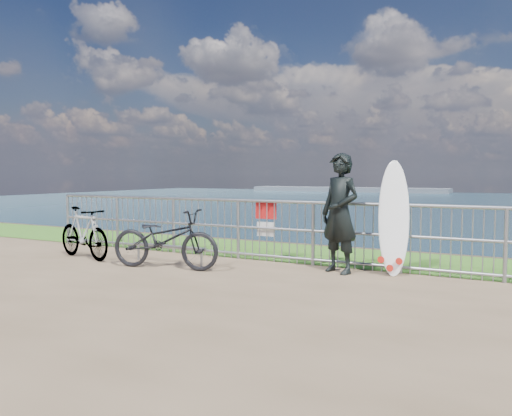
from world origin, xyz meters
The scene contains 8 objects.
grass_strip centered at (0.00, 2.70, 0.01)m, with size 120.00×120.00×0.00m, color #336E1E.
seascape centered at (-43.75, 147.49, -4.03)m, with size 260.00×260.00×5.00m.
railing centered at (0.02, 1.60, 0.58)m, with size 10.06×0.10×1.13m.
surfer centered at (1.61, 1.19, 0.97)m, with size 0.70×0.46×1.93m, color black.
surfboard centered at (2.41, 1.44, 0.84)m, with size 0.57×0.53×1.83m.
bicycle_near centered at (-1.09, 0.15, 0.50)m, with size 0.67×1.92×1.01m, color black.
bicycle_far centered at (-3.07, 0.25, 0.49)m, with size 0.46×1.62×0.97m, color black.
bike_rack centered at (-1.35, 0.59, 0.27)m, with size 1.60×0.05×0.34m.
Camera 1 is at (4.11, -6.50, 1.61)m, focal length 35.00 mm.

